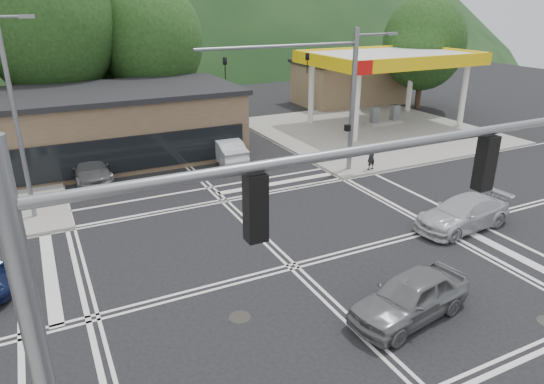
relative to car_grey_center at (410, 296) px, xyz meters
name	(u,v)px	position (x,y,z in m)	size (l,w,h in m)	color
ground	(293,267)	(-1.78, 4.31, -0.73)	(120.00, 120.00, 0.00)	black
sidewalk_ne	(371,131)	(13.22, 19.31, -0.66)	(16.00, 16.00, 0.15)	gray
gas_station_canopy	(389,61)	(15.21, 20.30, 4.31)	(12.32, 8.34, 5.75)	silver
convenience_store	(351,83)	(18.22, 29.31, 1.17)	(10.00, 6.00, 3.80)	#846B4F
commercial_row	(34,135)	(-9.78, 21.31, 1.27)	(24.00, 8.00, 4.00)	brown
hill_north	(68,52)	(-1.78, 94.31, -0.73)	(252.00, 126.00, 140.00)	black
tree_n_b	(47,24)	(-7.78, 28.31, 7.06)	(9.00, 9.00, 12.98)	#382619
tree_n_c	(152,41)	(-0.78, 28.31, 5.76)	(7.60, 7.60, 10.87)	#382619
tree_n_e	(101,30)	(-3.78, 32.31, 6.41)	(8.40, 8.40, 11.98)	#382619
tree_ne	(424,43)	(22.22, 24.31, 5.11)	(7.20, 7.20, 9.99)	#382619
streetlight_nw	(15,109)	(-10.22, 13.31, 4.31)	(2.50, 0.25, 9.00)	slate
signal_mast_ne	(334,85)	(5.17, 12.51, 4.34)	(11.65, 0.30, 8.00)	slate
signal_mast_sw	(180,319)	(-8.17, -3.89, 4.38)	(9.14, 0.28, 8.00)	slate
car_grey_center	(410,296)	(0.00, 0.00, 0.00)	(1.73, 4.31, 1.47)	slate
car_silver_east	(463,213)	(6.48, 4.01, -0.05)	(1.91, 4.69, 1.36)	#B7B8BF
car_queue_a	(224,148)	(0.69, 17.73, 0.00)	(1.55, 4.44, 1.46)	silver
car_queue_b	(227,145)	(1.13, 18.43, -0.02)	(1.68, 4.17, 1.42)	#B3B3AE
car_northbound	(90,168)	(-7.28, 17.63, -0.06)	(1.88, 4.62, 1.34)	#595A5D
pedestrian	(371,157)	(7.45, 11.81, 0.19)	(0.56, 0.37, 1.55)	black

